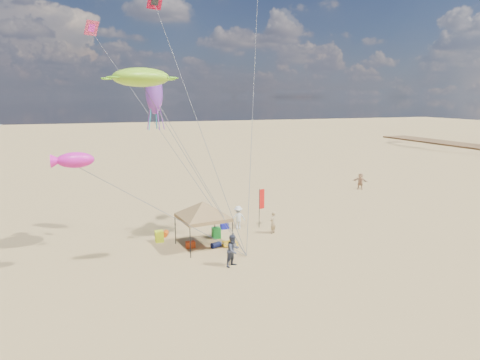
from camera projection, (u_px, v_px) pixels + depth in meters
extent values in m
plane|color=tan|center=(258.00, 258.00, 24.51)|extent=(280.00, 280.00, 0.00)
cylinder|color=black|center=(175.00, 230.00, 26.78)|extent=(0.05, 0.05, 1.78)
cylinder|color=black|center=(215.00, 225.00, 27.95)|extent=(0.05, 0.05, 1.78)
cylinder|color=black|center=(190.00, 243.00, 24.44)|extent=(0.05, 0.05, 1.78)
cylinder|color=black|center=(233.00, 236.00, 25.61)|extent=(0.05, 0.05, 1.78)
cube|color=olive|center=(203.00, 217.00, 26.01)|extent=(3.06, 3.06, 0.21)
pyramid|color=olive|center=(203.00, 201.00, 25.82)|extent=(5.35, 5.35, 0.89)
cylinder|color=black|center=(259.00, 208.00, 30.11)|extent=(0.04, 0.04, 2.78)
cube|color=red|center=(262.00, 199.00, 30.09)|extent=(0.41, 0.09, 1.39)
cube|color=#CC3D10|center=(190.00, 245.00, 26.25)|extent=(0.54, 0.38, 0.38)
cube|color=#121798|center=(225.00, 226.00, 30.01)|extent=(0.54, 0.38, 0.38)
cylinder|color=#0E1440|center=(216.00, 245.00, 26.24)|extent=(0.69, 0.54, 0.36)
cylinder|color=#D34F0B|center=(165.00, 234.00, 28.39)|extent=(0.54, 0.69, 0.36)
cube|color=#1A8F2B|center=(216.00, 233.00, 28.03)|extent=(0.50, 0.50, 0.70)
cube|color=#DBFA1B|center=(159.00, 236.00, 27.30)|extent=(0.50, 0.50, 0.70)
cube|color=slate|center=(233.00, 245.00, 26.40)|extent=(0.34, 0.30, 0.28)
cube|color=yellow|center=(230.00, 243.00, 26.45)|extent=(0.90, 0.50, 0.24)
imported|color=tan|center=(273.00, 223.00, 28.89)|extent=(0.65, 0.64, 1.52)
imported|color=#3B4051|center=(233.00, 250.00, 23.26)|extent=(1.09, 1.02, 1.78)
imported|color=silver|center=(238.00, 218.00, 29.87)|extent=(1.09, 0.67, 1.64)
imported|color=tan|center=(360.00, 181.00, 42.83)|extent=(1.36, 1.45, 1.62)
ellipsoid|color=#8DD524|center=(141.00, 77.00, 23.23)|extent=(3.59, 3.16, 1.02)
ellipsoid|color=#E61AA7|center=(76.00, 160.00, 21.04)|extent=(1.79, 0.94, 0.78)
ellipsoid|color=purple|center=(154.00, 92.00, 26.96)|extent=(1.33, 1.33, 2.79)
cube|color=#CE3056|center=(92.00, 28.00, 30.99)|extent=(1.14, 1.04, 0.98)
cube|color=red|center=(155.00, 1.00, 28.95)|extent=(1.18, 0.85, 0.99)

